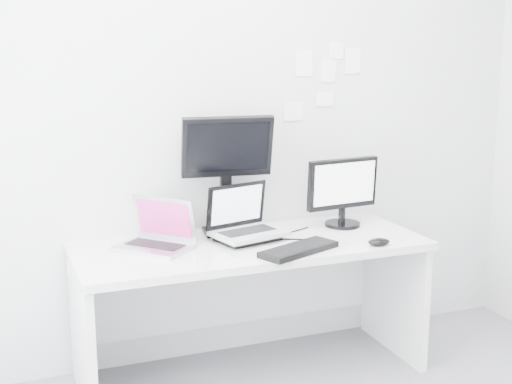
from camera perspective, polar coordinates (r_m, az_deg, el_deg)
back_wall at (r=3.89m, az=-2.27°, el=6.11°), size 3.60×0.00×3.60m
desk at (r=3.80m, az=-0.40°, el=-9.36°), size 1.80×0.70×0.73m
macbook at (r=3.57m, az=-8.20°, el=-2.53°), size 0.43×0.44×0.26m
speaker at (r=3.80m, az=-6.41°, el=-2.18°), size 0.11×0.11×0.18m
dell_laptop at (r=3.68m, az=-0.56°, el=-1.69°), size 0.41×0.36×0.30m
rear_monitor at (r=3.80m, az=-2.34°, el=1.49°), size 0.50×0.23×0.65m
samsung_monitor at (r=3.99m, az=6.96°, el=0.04°), size 0.45×0.24×0.39m
keyboard at (r=3.53m, az=3.42°, el=-4.59°), size 0.45×0.31×0.03m
mouse at (r=3.69m, az=9.75°, el=-3.93°), size 0.12×0.08×0.04m
wall_note_0 at (r=4.03m, az=3.88°, el=10.16°), size 0.10×0.00×0.14m
wall_note_1 at (r=4.10m, az=5.80°, el=9.60°), size 0.09×0.00×0.13m
wall_note_2 at (r=4.17m, az=7.68°, el=10.29°), size 0.10×0.00×0.14m
wall_note_3 at (r=4.10m, az=5.50°, el=7.37°), size 0.11×0.00×0.08m
wall_note_4 at (r=4.11m, az=6.40°, el=11.12°), size 0.09×0.00×0.09m
wall_note_5 at (r=4.02m, az=2.98°, el=6.42°), size 0.12×0.00×0.10m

